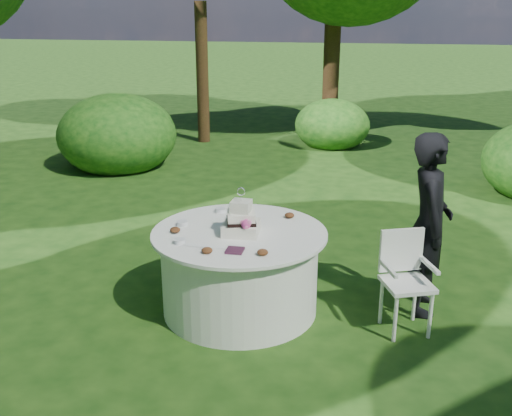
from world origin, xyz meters
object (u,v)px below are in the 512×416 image
at_px(table, 240,271).
at_px(chair, 405,273).
at_px(cake, 241,221).
at_px(napkins, 235,250).
at_px(guest, 429,224).

height_order(table, chair, chair).
bearing_deg(cake, table, 123.54).
height_order(napkins, chair, chair).
xyz_separation_m(napkins, table, (-0.06, 0.45, -0.39)).
xyz_separation_m(guest, table, (-1.64, -0.34, -0.44)).
relative_size(table, cake, 3.68).
height_order(guest, chair, guest).
distance_m(table, cake, 0.50).
bearing_deg(table, chair, -1.31).
distance_m(table, chair, 1.45).
distance_m(guest, cake, 1.66).
height_order(cake, chair, cake).
distance_m(napkins, chair, 1.47).
relative_size(table, chair, 1.79).
distance_m(guest, table, 1.73).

